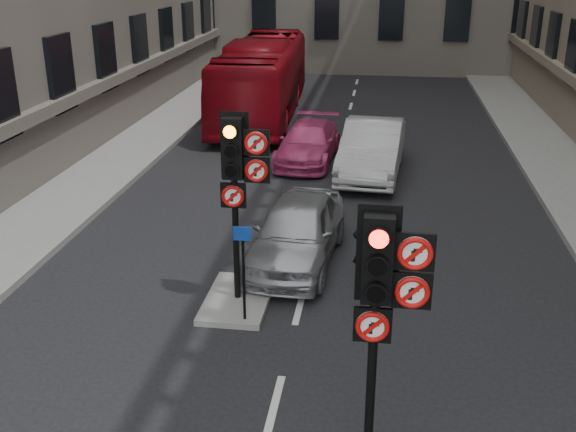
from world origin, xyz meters
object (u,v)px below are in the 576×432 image
(bus_red, at_px, (262,78))
(motorcycle, at_px, (373,226))
(signal_far, at_px, (239,168))
(motorcyclist, at_px, (368,247))
(car_white, at_px, (372,149))
(car_pink, at_px, (308,143))
(info_sign, at_px, (243,260))
(car_silver, at_px, (297,231))
(signal_near, at_px, (384,287))

(bus_red, distance_m, motorcycle, 13.34)
(signal_far, distance_m, motorcycle, 4.59)
(motorcyclist, bearing_deg, motorcycle, -103.97)
(car_white, xyz_separation_m, car_pink, (-2.05, 1.11, -0.19))
(car_white, height_order, info_sign, info_sign)
(signal_far, relative_size, motorcycle, 2.42)
(bus_red, bearing_deg, car_pink, -69.41)
(car_white, height_order, car_pink, car_white)
(car_pink, bearing_deg, bus_red, 116.27)
(car_silver, bearing_deg, signal_far, -107.00)
(info_sign, bearing_deg, bus_red, 98.31)
(info_sign, bearing_deg, motorcycle, 60.55)
(car_pink, distance_m, motorcycle, 6.75)
(car_pink, xyz_separation_m, bus_red, (-2.55, 6.03, 0.94))
(signal_near, distance_m, bus_red, 20.24)
(bus_red, bearing_deg, car_silver, -79.24)
(car_pink, relative_size, bus_red, 0.38)
(signal_far, distance_m, car_silver, 2.94)
(motorcycle, xyz_separation_m, motorcyclist, (-0.07, -2.18, 0.42))
(motorcycle, bearing_deg, motorcyclist, -86.94)
(signal_far, xyz_separation_m, car_white, (2.24, 8.44, -1.91))
(bus_red, relative_size, motorcycle, 7.51)
(signal_far, relative_size, car_white, 0.74)
(car_silver, xyz_separation_m, car_pink, (-0.61, 7.55, -0.10))
(signal_far, bearing_deg, car_silver, 68.16)
(signal_near, xyz_separation_m, car_silver, (-1.80, 6.01, -1.87))
(motorcyclist, bearing_deg, car_white, -101.29)
(signal_far, bearing_deg, car_white, 75.12)
(bus_red, xyz_separation_m, motorcyclist, (4.70, -14.58, -0.68))
(motorcycle, relative_size, motorcyclist, 0.86)
(car_silver, relative_size, info_sign, 2.30)
(motorcyclist, bearing_deg, car_silver, -45.11)
(signal_far, bearing_deg, signal_near, -56.98)
(signal_near, height_order, car_silver, signal_near)
(signal_far, height_order, info_sign, signal_far)
(motorcycle, xyz_separation_m, info_sign, (-2.20, -3.99, 0.85))
(motorcycle, bearing_deg, signal_near, -83.50)
(car_silver, bearing_deg, motorcycle, 41.06)
(signal_near, bearing_deg, info_sign, 126.78)
(motorcycle, distance_m, info_sign, 4.64)
(signal_near, distance_m, motorcyclist, 5.30)
(signal_near, xyz_separation_m, car_white, (-0.36, 12.44, -1.79))
(signal_near, height_order, signal_far, signal_far)
(car_pink, relative_size, motorcyclist, 2.42)
(bus_red, bearing_deg, info_sign, -83.43)
(signal_near, height_order, car_pink, signal_near)
(signal_near, height_order, bus_red, signal_near)
(car_silver, height_order, motorcycle, car_silver)
(signal_near, height_order, car_white, signal_near)
(bus_red, relative_size, info_sign, 6.12)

